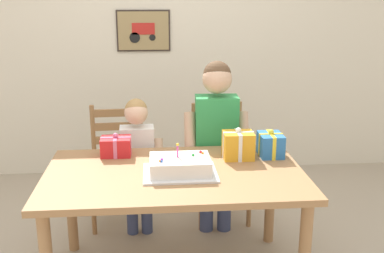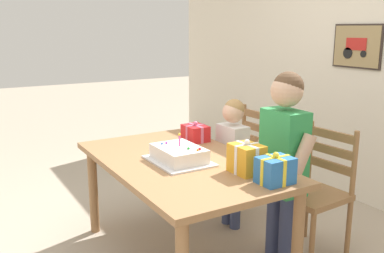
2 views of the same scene
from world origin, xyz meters
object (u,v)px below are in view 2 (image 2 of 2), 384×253
chair_right (315,191)px  child_older (284,149)px  birthday_cake (179,155)px  chair_left (244,161)px  gift_box_corner_small (195,133)px  dining_table (181,172)px  gift_box_beside_cake (247,159)px  child_younger (232,151)px  gift_box_red_large (275,170)px

chair_right → child_older: size_ratio=0.70×
birthday_cake → chair_left: (-0.44, 0.88, -0.31)m
gift_box_corner_small → dining_table: bearing=-42.0°
gift_box_corner_small → chair_right: bearing=33.4°
birthday_cake → gift_box_corner_small: birthday_cake is taller
chair_right → gift_box_corner_small: bearing=-146.6°
gift_box_beside_cake → child_older: size_ratio=0.16×
chair_right → child_older: child_older is taller
gift_box_corner_small → chair_left: 0.61m
dining_table → birthday_cake: (0.03, -0.03, 0.13)m
child_younger → gift_box_beside_cake: bearing=-29.7°
birthday_cake → child_younger: 0.70m
birthday_cake → child_younger: bearing=113.5°
chair_left → child_younger: (0.17, -0.25, 0.17)m
birthday_cake → gift_box_corner_small: size_ratio=2.17×
birthday_cake → child_older: size_ratio=0.34×
gift_box_red_large → chair_left: chair_left is taller
gift_box_beside_cake → chair_left: size_ratio=0.23×
gift_box_corner_small → chair_left: (-0.03, 0.51, -0.32)m
gift_box_beside_cake → child_older: child_older is taller
birthday_cake → child_older: bearing=64.1°
gift_box_beside_cake → chair_left: (-0.84, 0.64, -0.35)m
gift_box_corner_small → gift_box_red_large: bearing=-5.2°
dining_table → birthday_cake: 0.14m
child_younger → chair_right: bearing=21.4°
child_younger → child_older: bearing=-0.1°
birthday_cake → child_younger: (-0.27, 0.63, -0.14)m
gift_box_corner_small → child_older: size_ratio=0.15×
gift_box_corner_small → chair_right: 0.99m
gift_box_corner_small → chair_right: chair_right is taller
dining_table → child_older: (0.34, 0.60, 0.16)m
gift_box_red_large → gift_box_beside_cake: bearing=-172.5°
chair_right → child_younger: bearing=-158.6°
child_older → gift_box_red_large: bearing=-48.2°
birthday_cake → child_older: 0.70m
dining_table → chair_right: (0.40, 0.85, -0.17)m
gift_box_beside_cake → child_younger: size_ratio=0.20×
chair_right → child_younger: size_ratio=0.88×
chair_left → chair_right: same height
chair_left → dining_table: bearing=-64.3°
gift_box_corner_small → child_older: bearing=20.0°
gift_box_red_large → child_older: bearing=131.8°
child_older → child_younger: 0.60m
birthday_cake → dining_table: bearing=132.5°
birthday_cake → chair_right: 1.01m
chair_right → birthday_cake: bearing=-112.8°
dining_table → gift_box_corner_small: 0.52m
birthday_cake → gift_box_corner_small: 0.55m
gift_box_beside_cake → gift_box_corner_small: 0.81m
birthday_cake → chair_left: bearing=116.5°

